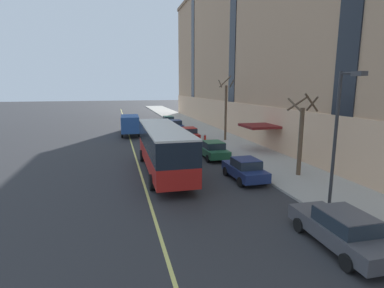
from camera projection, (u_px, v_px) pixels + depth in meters
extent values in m
plane|color=#303033|center=(177.00, 190.00, 18.74)|extent=(260.00, 260.00, 0.00)
cube|color=#ADA89E|center=(280.00, 167.00, 23.77)|extent=(5.54, 160.00, 0.15)
cube|color=#E5B68D|center=(338.00, 147.00, 21.18)|extent=(0.14, 110.00, 4.40)
cube|color=maroon|center=(260.00, 126.00, 29.33)|extent=(3.20, 3.40, 0.24)
cube|color=#1E232B|center=(233.00, 31.00, 38.69)|extent=(0.10, 2.00, 18.62)
cube|color=#1E232B|center=(193.00, 50.00, 58.32)|extent=(0.10, 2.00, 18.62)
cube|color=red|center=(164.00, 157.00, 22.24)|extent=(2.68, 11.71, 1.24)
cube|color=black|center=(163.00, 139.00, 21.98)|extent=(2.69, 11.71, 1.52)
cube|color=silver|center=(163.00, 128.00, 21.83)|extent=(2.70, 11.71, 0.12)
cube|color=#19232D|center=(154.00, 130.00, 27.61)|extent=(2.39, 0.10, 1.14)
cube|color=orange|center=(154.00, 122.00, 27.48)|extent=(1.82, 0.07, 0.28)
cube|color=black|center=(154.00, 148.00, 27.96)|extent=(2.55, 0.14, 0.24)
cube|color=white|center=(144.00, 146.00, 27.69)|extent=(0.28, 0.06, 0.18)
cube|color=white|center=(164.00, 145.00, 28.13)|extent=(0.28, 0.06, 0.18)
cylinder|color=black|center=(142.00, 156.00, 25.97)|extent=(0.31, 1.00, 1.00)
cylinder|color=black|center=(171.00, 154.00, 26.59)|extent=(0.31, 1.00, 1.00)
cylinder|color=black|center=(152.00, 182.00, 18.73)|extent=(0.31, 1.00, 1.00)
cylinder|color=black|center=(192.00, 179.00, 19.34)|extent=(0.31, 1.00, 1.00)
cube|color=#4C4C51|center=(340.00, 232.00, 12.02)|extent=(1.94, 4.85, 0.64)
cube|color=#232D38|center=(346.00, 221.00, 11.68)|extent=(1.65, 2.20, 0.56)
cube|color=#4C4C51|center=(347.00, 213.00, 11.62)|extent=(1.61, 2.11, 0.04)
cylinder|color=black|center=(299.00, 225.00, 13.31)|extent=(0.24, 0.65, 0.64)
cylinder|color=black|center=(334.00, 221.00, 13.70)|extent=(0.24, 0.65, 0.64)
cylinder|color=black|center=(347.00, 263.00, 10.46)|extent=(0.24, 0.65, 0.64)
cube|color=#23603D|center=(213.00, 151.00, 27.18)|extent=(1.88, 4.57, 0.64)
cube|color=#232D38|center=(213.00, 145.00, 26.85)|extent=(1.64, 2.06, 0.56)
cube|color=#23603D|center=(213.00, 142.00, 26.80)|extent=(1.60, 1.97, 0.04)
cylinder|color=black|center=(199.00, 152.00, 28.36)|extent=(0.22, 0.64, 0.64)
cylinder|color=black|center=(217.00, 151.00, 28.81)|extent=(0.22, 0.64, 0.64)
cylinder|color=black|center=(208.00, 159.00, 25.67)|extent=(0.22, 0.64, 0.64)
cylinder|color=black|center=(228.00, 157.00, 26.13)|extent=(0.22, 0.64, 0.64)
cube|color=navy|center=(175.00, 126.00, 44.68)|extent=(1.91, 4.80, 0.64)
cube|color=#232D38|center=(175.00, 122.00, 44.34)|extent=(1.64, 2.18, 0.56)
cube|color=navy|center=(175.00, 120.00, 44.28)|extent=(1.60, 2.08, 0.04)
cylinder|color=black|center=(168.00, 127.00, 45.95)|extent=(0.23, 0.64, 0.64)
cylinder|color=black|center=(179.00, 127.00, 46.35)|extent=(0.23, 0.64, 0.64)
cylinder|color=black|center=(171.00, 130.00, 43.13)|extent=(0.23, 0.64, 0.64)
cylinder|color=black|center=(183.00, 129.00, 43.52)|extent=(0.23, 0.64, 0.64)
cube|color=#B21E19|center=(189.00, 135.00, 36.44)|extent=(1.92, 4.81, 0.64)
cube|color=#232D38|center=(189.00, 130.00, 36.10)|extent=(1.64, 2.18, 0.56)
cube|color=#B21E19|center=(189.00, 128.00, 36.04)|extent=(1.61, 2.08, 0.04)
cylinder|color=black|center=(179.00, 136.00, 37.71)|extent=(0.23, 0.64, 0.64)
cylinder|color=black|center=(193.00, 135.00, 38.11)|extent=(0.23, 0.64, 0.64)
cylinder|color=black|center=(184.00, 140.00, 34.89)|extent=(0.23, 0.64, 0.64)
cylinder|color=black|center=(199.00, 139.00, 35.28)|extent=(0.23, 0.64, 0.64)
cube|color=#23603D|center=(168.00, 122.00, 50.42)|extent=(1.73, 4.72, 0.64)
cube|color=#232D38|center=(168.00, 118.00, 50.08)|extent=(1.51, 2.13, 0.56)
cube|color=#23603D|center=(168.00, 116.00, 50.03)|extent=(1.48, 2.03, 0.04)
cylinder|color=black|center=(162.00, 123.00, 51.66)|extent=(0.22, 0.64, 0.64)
cylinder|color=black|center=(171.00, 122.00, 52.08)|extent=(0.22, 0.64, 0.64)
cylinder|color=black|center=(165.00, 125.00, 48.88)|extent=(0.22, 0.64, 0.64)
cylinder|color=black|center=(175.00, 124.00, 49.30)|extent=(0.22, 0.64, 0.64)
cube|color=navy|center=(244.00, 171.00, 20.75)|extent=(1.83, 4.23, 0.64)
cube|color=#232D38|center=(246.00, 163.00, 20.43)|extent=(1.59, 1.91, 0.56)
cube|color=navy|center=(246.00, 159.00, 20.38)|extent=(1.56, 1.83, 0.04)
cylinder|color=black|center=(226.00, 171.00, 21.82)|extent=(0.23, 0.64, 0.64)
cylinder|color=black|center=(248.00, 170.00, 22.27)|extent=(0.23, 0.64, 0.64)
cylinder|color=black|center=(240.00, 182.00, 19.34)|extent=(0.23, 0.64, 0.64)
cylinder|color=black|center=(265.00, 180.00, 19.79)|extent=(0.23, 0.64, 0.64)
cube|color=#285199|center=(130.00, 124.00, 38.74)|extent=(2.42, 5.08, 2.01)
cube|color=#285199|center=(130.00, 124.00, 42.23)|extent=(2.16, 1.79, 1.60)
cube|color=#1E2833|center=(130.00, 121.00, 43.03)|extent=(1.87, 0.16, 0.80)
cylinder|color=black|center=(123.00, 130.00, 42.18)|extent=(0.30, 0.85, 0.84)
cylinder|color=black|center=(138.00, 129.00, 42.60)|extent=(0.30, 0.85, 0.84)
cylinder|color=black|center=(122.00, 134.00, 38.15)|extent=(0.30, 0.85, 0.84)
cylinder|color=black|center=(139.00, 134.00, 38.57)|extent=(0.30, 0.85, 0.84)
cylinder|color=brown|center=(300.00, 142.00, 21.12)|extent=(0.30, 0.30, 4.79)
cylinder|color=brown|center=(312.00, 104.00, 20.69)|extent=(0.33, 1.42, 1.08)
cylinder|color=brown|center=(297.00, 104.00, 21.32)|extent=(1.54, 0.19, 1.01)
cylinder|color=brown|center=(295.00, 105.00, 20.37)|extent=(0.32, 1.47, 0.94)
cylinder|color=brown|center=(312.00, 103.00, 20.02)|extent=(1.42, 0.55, 1.29)
cylinder|color=brown|center=(226.00, 113.00, 35.15)|extent=(0.27, 0.27, 6.41)
cylinder|color=brown|center=(232.00, 84.00, 34.63)|extent=(0.21, 1.40, 0.88)
cylinder|color=brown|center=(225.00, 81.00, 35.11)|extent=(1.41, 0.37, 1.38)
cylinder|color=brown|center=(220.00, 84.00, 34.40)|extent=(0.27, 1.50, 0.88)
cylinder|color=#2D2D30|center=(335.00, 144.00, 14.65)|extent=(0.16, 0.16, 6.94)
cylinder|color=#2D2D30|center=(350.00, 73.00, 13.49)|extent=(0.10, 1.10, 0.10)
cube|color=#3D3D3F|center=(359.00, 74.00, 12.98)|extent=(0.36, 0.60, 0.20)
cylinder|color=red|center=(205.00, 138.00, 35.69)|extent=(0.24, 0.24, 0.55)
sphere|color=silver|center=(205.00, 135.00, 35.62)|extent=(0.20, 0.20, 0.20)
cylinder|color=silver|center=(204.00, 137.00, 35.64)|extent=(0.10, 0.09, 0.09)
cylinder|color=silver|center=(206.00, 137.00, 35.72)|extent=(0.10, 0.09, 0.09)
cube|color=#E0D66B|center=(142.00, 179.00, 21.13)|extent=(0.16, 140.00, 0.01)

